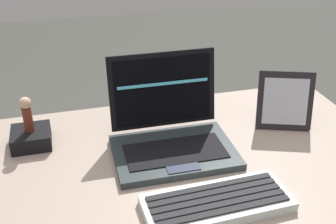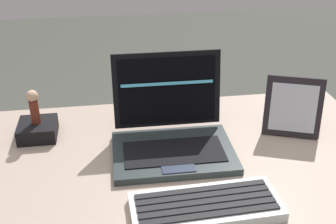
# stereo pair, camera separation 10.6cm
# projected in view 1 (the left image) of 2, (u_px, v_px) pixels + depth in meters

# --- Properties ---
(desk) EXTENTS (1.31, 0.66, 0.73)m
(desk) POSITION_uv_depth(u_px,v_px,m) (148.00, 191.00, 1.13)
(desk) COLOR tan
(desk) RESTS_ON ground
(laptop_front) EXTENTS (0.32, 0.26, 0.24)m
(laptop_front) POSITION_uv_depth(u_px,v_px,m) (171.00, 133.00, 1.12)
(laptop_front) COLOR #232B2C
(laptop_front) RESTS_ON desk
(external_keyboard) EXTENTS (0.33, 0.14, 0.03)m
(external_keyboard) POSITION_uv_depth(u_px,v_px,m) (217.00, 203.00, 0.92)
(external_keyboard) COLOR silver
(external_keyboard) RESTS_ON desk
(photo_frame) EXTENTS (0.16, 0.10, 0.17)m
(photo_frame) POSITION_uv_depth(u_px,v_px,m) (285.00, 101.00, 1.20)
(photo_frame) COLOR black
(photo_frame) RESTS_ON desk
(figurine_stand) EXTENTS (0.10, 0.10, 0.04)m
(figurine_stand) POSITION_uv_depth(u_px,v_px,m) (31.00, 138.00, 1.14)
(figurine_stand) COLOR black
(figurine_stand) RESTS_ON desk
(figurine) EXTENTS (0.03, 0.03, 0.10)m
(figurine) POSITION_uv_depth(u_px,v_px,m) (27.00, 112.00, 1.11)
(figurine) COLOR #5F2517
(figurine) RESTS_ON figurine_stand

